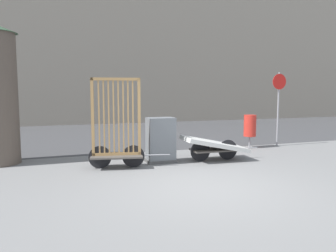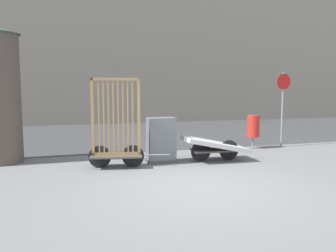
% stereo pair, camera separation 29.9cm
% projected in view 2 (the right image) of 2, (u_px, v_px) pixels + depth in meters
% --- Properties ---
extents(ground_plane, '(60.00, 60.00, 0.00)m').
position_uv_depth(ground_plane, '(201.00, 188.00, 6.47)').
color(ground_plane, slate).
extents(road_strip, '(56.00, 9.43, 0.01)m').
position_uv_depth(road_strip, '(126.00, 133.00, 14.81)').
color(road_strip, '#424244').
rests_on(road_strip, ground_plane).
extents(building_facade, '(48.00, 4.00, 13.24)m').
position_uv_depth(building_facade, '(107.00, 16.00, 20.50)').
color(building_facade, '#9E9384').
rests_on(building_facade, ground_plane).
extents(bike_cart_with_bedframe, '(1.99, 0.85, 2.23)m').
position_uv_depth(bike_cart_with_bedframe, '(116.00, 136.00, 8.12)').
color(bike_cart_with_bedframe, '#4C4742').
rests_on(bike_cart_with_bedframe, ground_plane).
extents(bike_cart_with_mattress, '(2.23, 0.98, 0.70)m').
position_uv_depth(bike_cart_with_mattress, '(215.00, 146.00, 8.94)').
color(bike_cart_with_mattress, '#4C4742').
rests_on(bike_cart_with_mattress, ground_plane).
extents(utility_cabinet, '(0.79, 0.54, 1.20)m').
position_uv_depth(utility_cabinet, '(161.00, 141.00, 8.79)').
color(utility_cabinet, '#4C4C4C').
rests_on(utility_cabinet, ground_plane).
extents(trash_bin, '(0.41, 0.41, 1.11)m').
position_uv_depth(trash_bin, '(253.00, 126.00, 10.91)').
color(trash_bin, gray).
rests_on(trash_bin, ground_plane).
extents(sign_post, '(0.53, 0.06, 2.55)m').
position_uv_depth(sign_post, '(283.00, 99.00, 11.13)').
color(sign_post, gray).
rests_on(sign_post, ground_plane).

